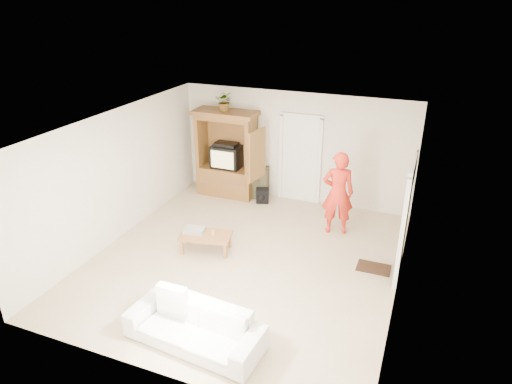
% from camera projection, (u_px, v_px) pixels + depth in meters
% --- Properties ---
extents(floor, '(6.00, 6.00, 0.00)m').
position_uv_depth(floor, '(245.00, 260.00, 8.62)').
color(floor, tan).
rests_on(floor, ground).
extents(ceiling, '(6.00, 6.00, 0.00)m').
position_uv_depth(ceiling, '(244.00, 126.00, 7.56)').
color(ceiling, white).
rests_on(ceiling, floor).
extents(wall_back, '(5.50, 0.00, 5.50)m').
position_uv_depth(wall_back, '(295.00, 147.00, 10.64)').
color(wall_back, silver).
rests_on(wall_back, floor).
extents(wall_front, '(5.50, 0.00, 5.50)m').
position_uv_depth(wall_front, '(148.00, 293.00, 5.54)').
color(wall_front, silver).
rests_on(wall_front, floor).
extents(wall_left, '(0.00, 6.00, 6.00)m').
position_uv_depth(wall_left, '(117.00, 176.00, 9.02)').
color(wall_left, silver).
rests_on(wall_left, floor).
extents(wall_right, '(0.00, 6.00, 6.00)m').
position_uv_depth(wall_right, '(405.00, 224.00, 7.16)').
color(wall_right, silver).
rests_on(wall_right, floor).
extents(armoire, '(1.82, 1.14, 2.10)m').
position_uv_depth(armoire, '(228.00, 159.00, 11.04)').
color(armoire, brown).
rests_on(armoire, floor).
extents(door_back, '(0.85, 0.05, 2.04)m').
position_uv_depth(door_back, '(300.00, 160.00, 10.67)').
color(door_back, white).
rests_on(door_back, floor).
extents(doorway_right, '(0.05, 0.90, 2.04)m').
position_uv_depth(doorway_right, '(405.00, 223.00, 7.79)').
color(doorway_right, black).
rests_on(doorway_right, floor).
extents(framed_picture, '(0.03, 0.60, 0.48)m').
position_uv_depth(framed_picture, '(415.00, 166.00, 8.66)').
color(framed_picture, black).
rests_on(framed_picture, wall_right).
extents(doormat, '(0.60, 0.40, 0.02)m').
position_uv_depth(doormat, '(374.00, 268.00, 8.35)').
color(doormat, '#382316').
rests_on(doormat, floor).
extents(plant, '(0.50, 0.46, 0.46)m').
position_uv_depth(plant, '(225.00, 101.00, 10.44)').
color(plant, '#4C7238').
rests_on(plant, armoire).
extents(man, '(0.74, 0.58, 1.77)m').
position_uv_depth(man, '(338.00, 193.00, 9.26)').
color(man, red).
rests_on(man, floor).
extents(sofa, '(2.07, 0.97, 0.59)m').
position_uv_depth(sofa, '(194.00, 326.00, 6.48)').
color(sofa, silver).
rests_on(sofa, floor).
extents(coffee_table, '(1.07, 0.73, 0.36)m').
position_uv_depth(coffee_table, '(206.00, 237.00, 8.79)').
color(coffee_table, '#A27037').
rests_on(coffee_table, floor).
extents(towel, '(0.43, 0.35, 0.08)m').
position_uv_depth(towel, '(194.00, 230.00, 8.83)').
color(towel, '#FF5455').
rests_on(towel, coffee_table).
extents(candle, '(0.08, 0.08, 0.10)m').
position_uv_depth(candle, '(213.00, 232.00, 8.74)').
color(candle, tan).
rests_on(candle, coffee_table).
extents(backpack_black, '(0.34, 0.26, 0.37)m').
position_uv_depth(backpack_black, '(262.00, 196.00, 10.83)').
color(backpack_black, black).
rests_on(backpack_black, floor).
extents(backpack_olive, '(0.45, 0.36, 0.79)m').
position_uv_depth(backpack_olive, '(259.00, 182.00, 11.05)').
color(backpack_olive, '#47442B').
rests_on(backpack_olive, floor).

